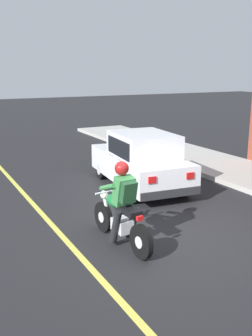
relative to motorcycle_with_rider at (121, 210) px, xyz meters
The scene contains 5 objects.
ground_plane 1.17m from the motorcycle_with_rider, 16.53° to the right, with size 80.00×80.00×0.00m, color black.
sidewalk_curb 6.34m from the motorcycle_with_rider, 25.61° to the left, with size 2.60×22.00×0.14m, color #ADAAA3.
lane_stripe 2.95m from the motorcycle_with_rider, 107.99° to the left, with size 0.12×19.80×0.01m, color #D1C64C.
motorcycle_with_rider is the anchor object (origin of this frame).
car_hatchback 3.74m from the motorcycle_with_rider, 54.60° to the left, with size 2.00×3.92×1.57m.
Camera 1 is at (-4.07, -5.86, 3.22)m, focal length 42.00 mm.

